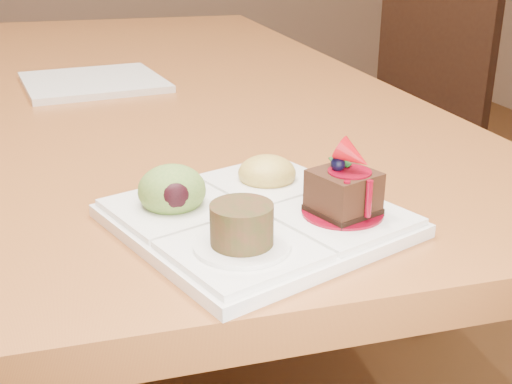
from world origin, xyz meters
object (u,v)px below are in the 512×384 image
object	(u,v)px
dining_table	(107,109)
chair_right	(407,128)
sampler_plate	(253,207)
second_plate	(93,82)

from	to	relation	value
dining_table	chair_right	world-z (taller)	chair_right
sampler_plate	second_plate	distance (m)	0.67
dining_table	second_plate	world-z (taller)	second_plate
chair_right	sampler_plate	xyz separation A→B (m)	(-0.75, -1.07, 0.28)
dining_table	second_plate	distance (m)	0.11
chair_right	second_plate	distance (m)	1.00
sampler_plate	second_plate	size ratio (longest dim) A/B	1.27
sampler_plate	second_plate	xyz separation A→B (m)	(-0.12, 0.66, -0.01)
chair_right	sampler_plate	bearing A→B (deg)	121.97
chair_right	dining_table	bearing A→B (deg)	87.86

